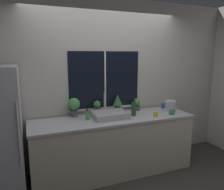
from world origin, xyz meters
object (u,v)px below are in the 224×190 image
Objects in this scene: kettle at (170,105)px; potted_plant_far_left at (74,105)px; bottle_tall at (134,108)px; sink at (110,115)px; potted_plant_far_right at (137,104)px; mug_blue at (163,106)px; potted_plant_center_right at (118,102)px; mug_yellow at (156,114)px; mug_green at (172,112)px; soap_bottle at (87,115)px; potted_plant_center_left at (97,108)px.

potted_plant_far_left is at bearing 172.17° from kettle.
bottle_tall is 0.73m from kettle.
kettle is at bearing 1.03° from sink.
potted_plant_far_right is (0.58, 0.24, 0.06)m from sink.
potted_plant_far_right is at bearing 176.05° from mug_blue.
potted_plant_far_left and potted_plant_center_right have the same top height.
potted_plant_far_right is 2.58× the size of mug_yellow.
bottle_tall is 3.09× the size of mug_green.
mug_green is 0.27m from kettle.
potted_plant_center_right is at bearing 118.48° from bottle_tall.
potted_plant_far_right is at bearing 157.43° from kettle.
potted_plant_far_right is 0.96m from soap_bottle.
mug_blue is (1.44, 0.20, -0.03)m from soap_bottle.
potted_plant_center_right is 1.44× the size of potted_plant_far_right.
mug_blue is at bearing 44.68° from mug_yellow.
sink is 0.39m from bottle_tall.
mug_yellow is (0.80, -0.45, -0.07)m from potted_plant_center_left.
mug_yellow is at bearing -29.54° from potted_plant_center_left.
mug_green is at bearing 0.05° from mug_yellow.
potted_plant_center_right is 0.63m from soap_bottle.
mug_blue is 0.59m from mug_yellow.
bottle_tall is at bearing -17.89° from potted_plant_far_left.
sink is at bearing -178.97° from kettle.
potted_plant_center_left is 0.75× the size of potted_plant_center_right.
potted_plant_center_right is 1.72× the size of soap_bottle.
mug_blue reaches higher than mug_green.
sink is 0.35m from soap_bottle.
bottle_tall is at bearing 164.09° from mug_green.
potted_plant_far_left is (-0.49, 0.24, 0.13)m from sink.
potted_plant_center_right reaches higher than mug_green.
potted_plant_center_left reaches higher than mug_yellow.
potted_plant_center_left is at bearing 178.34° from mug_blue.
sink reaches higher than potted_plant_far_right.
potted_plant_far_left is 1.63m from kettle.
potted_plant_center_left is 1.29× the size of soap_bottle.
bottle_tall is (0.73, -0.05, 0.05)m from soap_bottle.
sink is at bearing 173.71° from bottle_tall.
bottle_tall is 0.34m from mug_yellow.
soap_bottle reaches higher than mug_blue.
potted_plant_center_right reaches higher than potted_plant_center_left.
potted_plant_center_left is at bearing 169.88° from kettle.
bottle_tall reaches higher than soap_bottle.
sink is at bearing -26.02° from potted_plant_far_left.
soap_bottle reaches higher than mug_yellow.
potted_plant_far_left is at bearing 153.98° from sink.
sink is at bearing -157.51° from potted_plant_far_right.
soap_bottle is (-0.58, -0.23, -0.11)m from potted_plant_center_right.
potted_plant_center_right is (0.23, 0.24, 0.13)m from sink.
potted_plant_center_right is at bearing 148.74° from mug_green.
mug_yellow is at bearing -135.32° from mug_blue.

